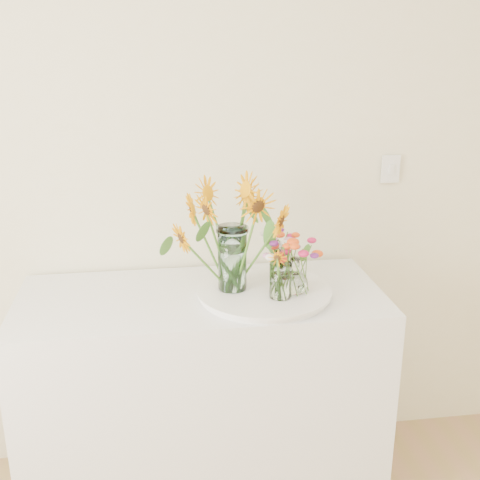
{
  "coord_description": "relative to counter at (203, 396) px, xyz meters",
  "views": [
    {
      "loc": [
        -0.34,
        -0.19,
        1.83
      ],
      "look_at": [
        -0.03,
        1.88,
        1.13
      ],
      "focal_mm": 45.0,
      "sensor_mm": 36.0,
      "label": 1
    }
  ],
  "objects": [
    {
      "name": "counter",
      "position": [
        0.0,
        0.0,
        0.0
      ],
      "size": [
        1.4,
        0.6,
        0.9
      ],
      "primitive_type": "cube",
      "color": "white",
      "rests_on": "ground_plane"
    },
    {
      "name": "tray",
      "position": [
        0.24,
        -0.05,
        0.46
      ],
      "size": [
        0.49,
        0.49,
        0.02
      ],
      "primitive_type": "cylinder",
      "color": "white",
      "rests_on": "counter"
    },
    {
      "name": "mason_jar",
      "position": [
        0.12,
        -0.03,
        0.6
      ],
      "size": [
        0.13,
        0.13,
        0.25
      ],
      "primitive_type": "cylinder",
      "rotation": [
        0.0,
        0.0,
        -0.29
      ],
      "color": "silver",
      "rests_on": "tray"
    },
    {
      "name": "sunflower_bouquet",
      "position": [
        0.12,
        -0.03,
        0.71
      ],
      "size": [
        0.86,
        0.86,
        0.46
      ],
      "primitive_type": null,
      "rotation": [
        0.0,
        0.0,
        -0.29
      ],
      "color": "orange",
      "rests_on": "tray"
    },
    {
      "name": "small_vase_a",
      "position": [
        0.28,
        -0.14,
        0.54
      ],
      "size": [
        0.08,
        0.08,
        0.14
      ],
      "primitive_type": "cylinder",
      "rotation": [
        0.0,
        0.0,
        -0.04
      ],
      "color": "white",
      "rests_on": "tray"
    },
    {
      "name": "wildflower_posy_a",
      "position": [
        0.28,
        -0.14,
        0.59
      ],
      "size": [
        0.17,
        0.17,
        0.23
      ],
      "primitive_type": null,
      "color": "#F44F15",
      "rests_on": "tray"
    },
    {
      "name": "small_vase_b",
      "position": [
        0.34,
        -0.1,
        0.55
      ],
      "size": [
        0.11,
        0.11,
        0.14
      ],
      "primitive_type": null,
      "rotation": [
        0.0,
        0.0,
        0.17
      ],
      "color": "white",
      "rests_on": "tray"
    },
    {
      "name": "wildflower_posy_b",
      "position": [
        0.34,
        -0.1,
        0.59
      ],
      "size": [
        0.21,
        0.21,
        0.23
      ],
      "primitive_type": null,
      "color": "#F44F15",
      "rests_on": "tray"
    },
    {
      "name": "small_vase_c",
      "position": [
        0.32,
        0.05,
        0.54
      ],
      "size": [
        0.07,
        0.07,
        0.12
      ],
      "primitive_type": "cylinder",
      "rotation": [
        0.0,
        0.0,
        -0.0
      ],
      "color": "white",
      "rests_on": "tray"
    },
    {
      "name": "wildflower_posy_c",
      "position": [
        0.32,
        0.05,
        0.58
      ],
      "size": [
        0.18,
        0.18,
        0.21
      ],
      "primitive_type": null,
      "color": "#F44F15",
      "rests_on": "tray"
    }
  ]
}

